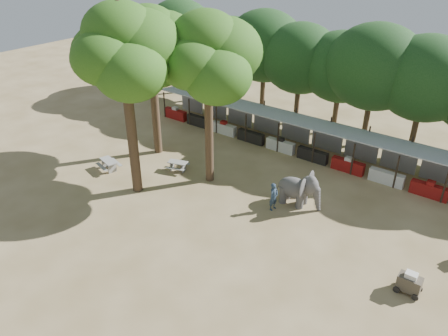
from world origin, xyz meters
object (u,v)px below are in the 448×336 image
Objects in this scene: yard_tree_back at (208,57)px; cart_front at (409,283)px; yard_tree_left at (151,46)px; yard_tree_center at (124,51)px; picnic_table_far at (178,165)px; elephant at (299,189)px; handler at (274,197)px; picnic_table_near at (109,163)px.

cart_front is at bearing -11.33° from yard_tree_back.
yard_tree_center is (3.00, -5.00, 1.01)m from yard_tree_left.
yard_tree_center is 1.06× the size of yard_tree_back.
picnic_table_far is at bearing 82.60° from yard_tree_center.
yard_tree_back is at bearing -177.81° from elephant.
yard_tree_left is 3.71× the size of elephant.
handler is 8.17m from picnic_table_far.
yard_tree_left is 0.92× the size of yard_tree_center.
handler reaches higher than picnic_table_near.
yard_tree_back is at bearing -9.46° from yard_tree_left.
yard_tree_left is 22.24m from cart_front.
picnic_table_near is 5.01m from picnic_table_far.
handler is 9.19m from cart_front.
cart_front is at bearing -29.08° from elephant.
yard_tree_left reaches higher than cart_front.
yard_tree_back reaches higher than picnic_table_far.
yard_tree_center is 9.43m from picnic_table_near.
cart_front reaches higher than picnic_table_far.
handler is at bearing 165.38° from cart_front.
yard_tree_left is at bearing 168.54° from cart_front.
yard_tree_left is 5.92m from yard_tree_center.
picnic_table_far is at bearing -176.27° from elephant.
yard_tree_center is at bearing -115.62° from picnic_table_far.
elephant is 1.63× the size of handler.
cart_front is (21.12, 0.57, 0.07)m from picnic_table_near.
elephant is (9.58, 4.75, -8.08)m from yard_tree_center.
cart_front is at bearing 15.90° from picnic_table_near.
cart_front is (14.52, -2.91, -7.97)m from yard_tree_back.
yard_tree_left is 6.09m from yard_tree_back.
yard_tree_back is 6.66× the size of picnic_table_far.
elephant is (6.58, 0.75, -7.41)m from yard_tree_back.
picnic_table_far is (3.45, -1.54, -7.75)m from yard_tree_left.
yard_tree_left is at bearing 120.96° from yard_tree_center.
yard_tree_back reaches higher than picnic_table_near.
yard_tree_left reaches higher than picnic_table_far.
elephant reaches higher than picnic_table_far.
handler is 12.53m from picnic_table_near.
elephant is 1.76m from handler.
elephant reaches higher than handler.
picnic_table_far is (-2.55, -0.54, -8.09)m from yard_tree_back.
picnic_table_near is at bearing -166.51° from elephant.
yard_tree_center is at bearing 6.19° from picnic_table_near.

